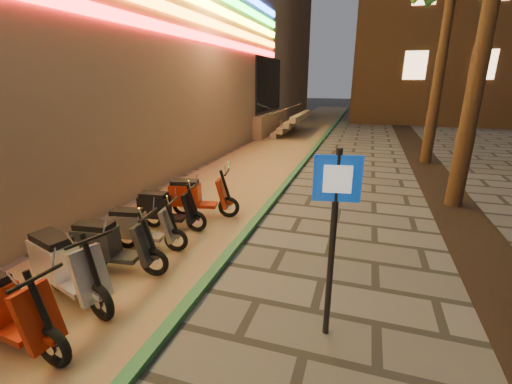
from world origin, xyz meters
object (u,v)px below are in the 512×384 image
(scooter_4, at_px, (2,309))
(scooter_6, at_px, (110,245))
(scooter_8, at_px, (165,209))
(pedestrian_sign, at_px, (334,221))
(scooter_7, at_px, (140,227))
(scooter_5, at_px, (65,266))
(scooter_9, at_px, (196,196))

(scooter_4, height_order, scooter_6, scooter_4)
(scooter_6, xyz_separation_m, scooter_8, (-0.10, 1.80, -0.03))
(pedestrian_sign, distance_m, scooter_7, 4.00)
(scooter_6, bearing_deg, scooter_7, 85.08)
(scooter_4, xyz_separation_m, scooter_6, (0.03, 1.80, -0.03))
(scooter_4, distance_m, scooter_5, 0.98)
(pedestrian_sign, bearing_deg, scooter_6, 163.37)
(scooter_9, bearing_deg, scooter_6, -107.29)
(scooter_4, relative_size, scooter_6, 1.06)
(scooter_9, bearing_deg, scooter_4, -105.91)
(pedestrian_sign, height_order, scooter_6, pedestrian_sign)
(scooter_7, bearing_deg, scooter_6, -98.25)
(scooter_4, xyz_separation_m, scooter_8, (-0.07, 3.60, -0.06))
(scooter_9, bearing_deg, scooter_7, -110.36)
(pedestrian_sign, relative_size, scooter_8, 1.60)
(scooter_4, height_order, scooter_8, scooter_4)
(pedestrian_sign, relative_size, scooter_4, 1.41)
(pedestrian_sign, xyz_separation_m, scooter_6, (-3.60, 0.41, -1.06))
(scooter_4, distance_m, scooter_6, 1.80)
(scooter_4, relative_size, scooter_8, 1.13)
(scooter_4, relative_size, scooter_7, 1.15)
(scooter_5, bearing_deg, scooter_7, 104.78)
(scooter_8, bearing_deg, scooter_6, -92.65)
(scooter_5, relative_size, scooter_7, 1.18)
(scooter_6, relative_size, scooter_9, 0.99)
(pedestrian_sign, height_order, scooter_4, pedestrian_sign)
(scooter_4, xyz_separation_m, scooter_5, (-0.06, 0.98, 0.02))
(scooter_4, height_order, scooter_5, scooter_5)
(scooter_6, distance_m, scooter_8, 1.80)
(scooter_8, bearing_deg, scooter_7, -91.87)
(scooter_8, bearing_deg, pedestrian_sign, -36.62)
(pedestrian_sign, height_order, scooter_7, pedestrian_sign)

